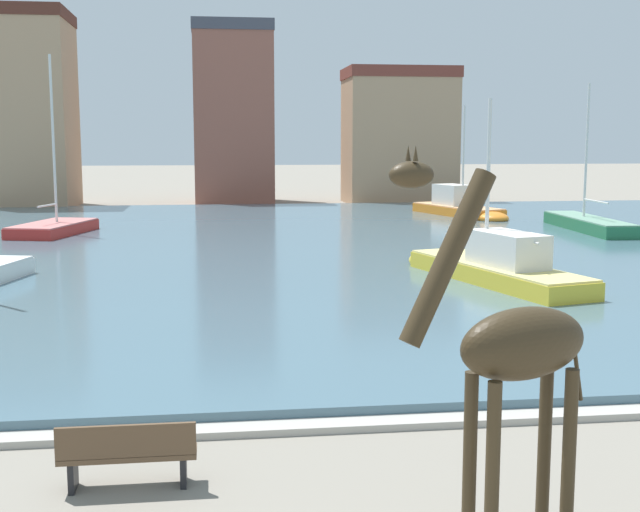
# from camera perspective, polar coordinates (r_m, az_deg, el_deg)

# --- Properties ---
(harbor_water) EXTENTS (81.46, 43.54, 0.27)m
(harbor_water) POSITION_cam_1_polar(r_m,az_deg,el_deg) (34.89, -5.63, 0.62)
(harbor_water) COLOR #476675
(harbor_water) RESTS_ON ground
(quay_edge_coping) EXTENTS (81.46, 0.50, 0.12)m
(quay_edge_coping) POSITION_cam_1_polar(r_m,az_deg,el_deg) (13.40, -2.35, -11.73)
(quay_edge_coping) COLOR #ADA89E
(quay_edge_coping) RESTS_ON ground
(giraffe_statue) EXTENTS (2.53, 1.23, 4.53)m
(giraffe_statue) POSITION_cam_1_polar(r_m,az_deg,el_deg) (9.19, 13.17, -6.50)
(giraffe_statue) COLOR #382B19
(giraffe_statue) RESTS_ON ground
(sailboat_yellow) EXTENTS (3.88, 8.81, 5.84)m
(sailboat_yellow) POSITION_cam_1_polar(r_m,az_deg,el_deg) (26.29, 11.37, -0.87)
(sailboat_yellow) COLOR gold
(sailboat_yellow) RESTS_ON ground
(sailboat_green) EXTENTS (2.04, 9.17, 7.28)m
(sailboat_green) POSITION_cam_1_polar(r_m,az_deg,el_deg) (42.65, 17.55, 2.07)
(sailboat_green) COLOR #236B42
(sailboat_green) RESTS_ON ground
(sailboat_orange) EXTENTS (4.04, 8.02, 6.53)m
(sailboat_orange) POSITION_cam_1_polar(r_m,az_deg,el_deg) (48.39, 9.71, 3.19)
(sailboat_orange) COLOR orange
(sailboat_orange) RESTS_ON ground
(sailboat_red) EXTENTS (3.66, 6.36, 8.45)m
(sailboat_red) POSITION_cam_1_polar(r_m,az_deg,el_deg) (40.67, -17.55, 1.76)
(sailboat_red) COLOR red
(sailboat_red) RESTS_ON ground
(park_bench) EXTENTS (1.80, 0.44, 0.92)m
(park_bench) POSITION_cam_1_polar(r_m,az_deg,el_deg) (11.48, -13.11, -13.09)
(park_bench) COLOR brown
(park_bench) RESTS_ON ground
(townhouse_narrow_midrow) EXTENTS (6.08, 6.88, 13.21)m
(townhouse_narrow_midrow) POSITION_cam_1_polar(r_m,az_deg,el_deg) (60.20, -19.54, 9.47)
(townhouse_narrow_midrow) COLOR tan
(townhouse_narrow_midrow) RESTS_ON ground
(townhouse_wide_warehouse) EXTENTS (5.69, 6.85, 12.88)m
(townhouse_wide_warehouse) POSITION_cam_1_polar(r_m,az_deg,el_deg) (61.61, -6.02, 9.68)
(townhouse_wide_warehouse) COLOR #8E5142
(townhouse_wide_warehouse) RESTS_ON ground
(townhouse_end_terrace) EXTENTS (7.96, 5.34, 9.78)m
(townhouse_end_terrace) POSITION_cam_1_polar(r_m,az_deg,el_deg) (61.55, 5.46, 8.24)
(townhouse_end_terrace) COLOR tan
(townhouse_end_terrace) RESTS_ON ground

